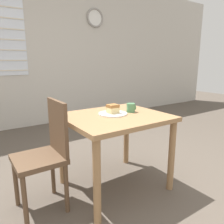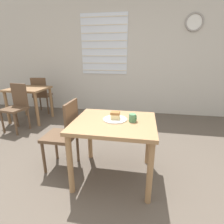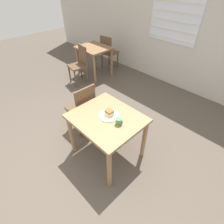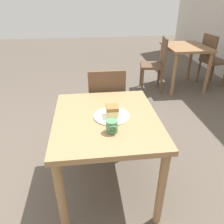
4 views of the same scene
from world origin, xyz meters
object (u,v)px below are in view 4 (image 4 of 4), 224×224
at_px(dining_table_far, 185,54).
at_px(chair_near_window, 106,105).
at_px(dining_table_near, 106,129).
at_px(plate, 112,116).
at_px(chair_far_opposite, 212,59).
at_px(coffee_mug, 112,126).
at_px(cake_slice, 112,111).
at_px(chair_far_corner, 156,63).

distance_m(dining_table_far, chair_near_window, 2.13).
bearing_deg(dining_table_near, plate, 87.74).
bearing_deg(chair_far_opposite, dining_table_far, 84.06).
distance_m(dining_table_near, chair_far_opposite, 3.01).
bearing_deg(dining_table_far, coffee_mug, -33.36).
bearing_deg(chair_near_window, chair_far_opposite, -142.85).
relative_size(chair_near_window, chair_far_opposite, 1.00).
distance_m(chair_near_window, cake_slice, 0.70).
bearing_deg(chair_far_opposite, plate, 127.93).
bearing_deg(cake_slice, chair_far_corner, 154.29).
bearing_deg(chair_far_corner, coffee_mug, -15.06).
distance_m(chair_near_window, chair_far_corner, 1.73).
xyz_separation_m(plate, coffee_mug, (0.20, -0.02, 0.04)).
height_order(dining_table_near, dining_table_far, dining_table_far).
xyz_separation_m(dining_table_near, chair_far_opposite, (-2.17, 2.08, -0.11)).
height_order(dining_table_near, chair_near_window, chair_near_window).
distance_m(chair_far_opposite, plate, 2.99).
bearing_deg(dining_table_near, dining_table_far, 143.90).
bearing_deg(chair_far_opposite, dining_table_near, 127.33).
relative_size(chair_near_window, plate, 3.34).
xyz_separation_m(dining_table_near, cake_slice, (0.00, 0.05, 0.16)).
relative_size(dining_table_far, cake_slice, 8.06).
distance_m(plate, coffee_mug, 0.20).
height_order(dining_table_near, chair_far_opposite, chair_far_opposite).
bearing_deg(coffee_mug, dining_table_far, 146.64).
distance_m(dining_table_near, chair_near_window, 0.65).
height_order(chair_near_window, plate, chair_near_window).
bearing_deg(dining_table_near, coffee_mug, 5.69).
relative_size(chair_far_opposite, plate, 3.34).
xyz_separation_m(dining_table_near, coffee_mug, (0.20, 0.02, 0.15)).
xyz_separation_m(dining_table_near, chair_near_window, (-0.63, 0.06, -0.11)).
xyz_separation_m(cake_slice, coffee_mug, (0.20, -0.03, -0.01)).
bearing_deg(dining_table_near, chair_near_window, 174.50).
xyz_separation_m(chair_far_corner, plate, (2.06, -1.00, 0.23)).
distance_m(dining_table_near, dining_table_far, 2.65).
height_order(plate, coffee_mug, coffee_mug).
bearing_deg(dining_table_near, chair_far_opposite, 136.13).
bearing_deg(dining_table_near, chair_far_corner, 153.23).
bearing_deg(cake_slice, dining_table_near, -93.91).
relative_size(chair_near_window, coffee_mug, 10.26).
bearing_deg(plate, coffee_mug, -6.31).
xyz_separation_m(chair_far_corner, chair_far_opposite, (-0.11, 1.04, 0.00)).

